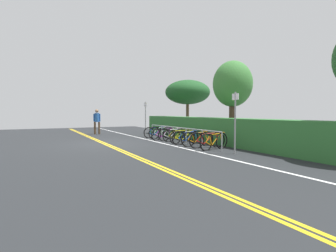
# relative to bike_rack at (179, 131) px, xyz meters

# --- Properties ---
(ground_plane) EXTENTS (29.04, 13.92, 0.05)m
(ground_plane) POSITION_rel_bike_rack_xyz_m (-1.51, -3.58, -0.62)
(ground_plane) COLOR #232628
(centre_line_yellow_inner) EXTENTS (26.14, 0.10, 0.00)m
(centre_line_yellow_inner) POSITION_rel_bike_rack_xyz_m (-1.51, -3.66, -0.59)
(centre_line_yellow_inner) COLOR gold
(centre_line_yellow_inner) RESTS_ON ground_plane
(centre_line_yellow_outer) EXTENTS (26.14, 0.10, 0.00)m
(centre_line_yellow_outer) POSITION_rel_bike_rack_xyz_m (-1.51, -3.50, -0.59)
(centre_line_yellow_outer) COLOR gold
(centre_line_yellow_outer) RESTS_ON ground_plane
(bike_lane_stripe_white) EXTENTS (26.14, 0.12, 0.00)m
(bike_lane_stripe_white) POSITION_rel_bike_rack_xyz_m (-1.51, -0.94, -0.59)
(bike_lane_stripe_white) COLOR white
(bike_lane_stripe_white) RESTS_ON ground_plane
(bike_rack) EXTENTS (6.96, 0.05, 0.80)m
(bike_rack) POSITION_rel_bike_rack_xyz_m (0.00, 0.00, 0.00)
(bike_rack) COLOR #9EA0A5
(bike_rack) RESTS_ON ground_plane
(bicycle_0) EXTENTS (0.46, 1.72, 0.72)m
(bicycle_0) POSITION_rel_bike_rack_xyz_m (-3.01, 0.07, -0.26)
(bicycle_0) COLOR black
(bicycle_0) RESTS_ON ground_plane
(bicycle_1) EXTENTS (0.47, 1.75, 0.78)m
(bicycle_1) POSITION_rel_bike_rack_xyz_m (-2.23, 0.03, -0.23)
(bicycle_1) COLOR black
(bicycle_1) RESTS_ON ground_plane
(bicycle_2) EXTENTS (0.50, 1.67, 0.69)m
(bicycle_2) POSITION_rel_bike_rack_xyz_m (-1.58, -0.14, -0.27)
(bicycle_2) COLOR black
(bicycle_2) RESTS_ON ground_plane
(bicycle_3) EXTENTS (0.46, 1.69, 0.72)m
(bicycle_3) POSITION_rel_bike_rack_xyz_m (-0.98, 0.10, -0.26)
(bicycle_3) COLOR black
(bicycle_3) RESTS_ON ground_plane
(bicycle_4) EXTENTS (0.68, 1.69, 0.70)m
(bicycle_4) POSITION_rel_bike_rack_xyz_m (-0.31, 0.14, -0.27)
(bicycle_4) COLOR black
(bicycle_4) RESTS_ON ground_plane
(bicycle_5) EXTENTS (0.46, 1.69, 0.68)m
(bicycle_5) POSITION_rel_bike_rack_xyz_m (0.39, 0.06, -0.28)
(bicycle_5) COLOR black
(bicycle_5) RESTS_ON ground_plane
(bicycle_6) EXTENTS (0.46, 1.65, 0.72)m
(bicycle_6) POSITION_rel_bike_rack_xyz_m (0.93, -0.08, -0.26)
(bicycle_6) COLOR black
(bicycle_6) RESTS_ON ground_plane
(bicycle_7) EXTENTS (0.46, 1.66, 0.73)m
(bicycle_7) POSITION_rel_bike_rack_xyz_m (1.70, -0.01, -0.25)
(bicycle_7) COLOR black
(bicycle_7) RESTS_ON ground_plane
(bicycle_8) EXTENTS (0.46, 1.75, 0.74)m
(bicycle_8) POSITION_rel_bike_rack_xyz_m (2.36, 0.07, -0.25)
(bicycle_8) COLOR black
(bicycle_8) RESTS_ON ground_plane
(bicycle_9) EXTENTS (0.50, 1.70, 0.77)m
(bicycle_9) POSITION_rel_bike_rack_xyz_m (2.97, -0.02, -0.24)
(bicycle_9) COLOR black
(bicycle_9) RESTS_ON ground_plane
(pedestrian) EXTENTS (0.32, 0.48, 1.78)m
(pedestrian) POSITION_rel_bike_rack_xyz_m (-7.15, -2.67, 0.44)
(pedestrian) COLOR #4C3826
(pedestrian) RESTS_ON ground_plane
(sign_post_near) EXTENTS (0.36, 0.08, 2.25)m
(sign_post_near) POSITION_rel_bike_rack_xyz_m (-3.89, -0.28, 0.76)
(sign_post_near) COLOR gray
(sign_post_near) RESTS_ON ground_plane
(sign_post_far) EXTENTS (0.36, 0.06, 2.34)m
(sign_post_far) POSITION_rel_bike_rack_xyz_m (4.26, -0.03, 0.81)
(sign_post_far) COLOR gray
(sign_post_far) RESTS_ON ground_plane
(hedge_backdrop) EXTENTS (15.91, 1.02, 1.29)m
(hedge_backdrop) POSITION_rel_bike_rack_xyz_m (1.50, 1.60, 0.05)
(hedge_backdrop) COLOR #2D6B30
(hedge_backdrop) RESTS_ON ground_plane
(tree_near_left) EXTENTS (3.35, 3.35, 3.99)m
(tree_near_left) POSITION_rel_bike_rack_xyz_m (-5.12, 3.65, 2.47)
(tree_near_left) COLOR brown
(tree_near_left) RESTS_ON ground_plane
(tree_mid) EXTENTS (2.18, 2.18, 4.43)m
(tree_mid) POSITION_rel_bike_rack_xyz_m (0.43, 3.16, 2.52)
(tree_mid) COLOR #473323
(tree_mid) RESTS_ON ground_plane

